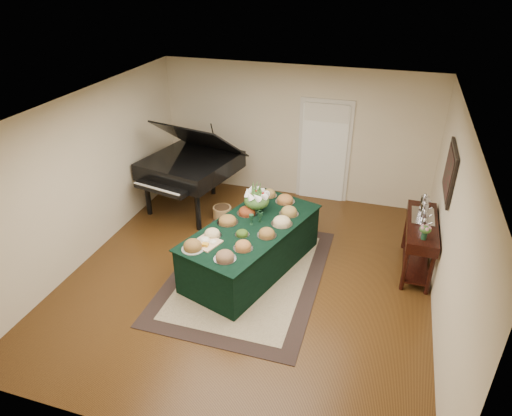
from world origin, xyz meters
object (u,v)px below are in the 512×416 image
(buffet_table, at_px, (252,247))
(grand_piano, at_px, (191,165))
(floral_centerpiece, at_px, (257,198))
(mahogany_sideboard, at_px, (421,233))

(buffet_table, bearing_deg, grand_piano, 137.60)
(floral_centerpiece, bearing_deg, grand_piano, 146.36)
(floral_centerpiece, height_order, grand_piano, grand_piano)
(buffet_table, xyz_separation_m, floral_centerpiece, (-0.07, 0.48, 0.64))
(buffet_table, relative_size, floral_centerpiece, 6.31)
(buffet_table, relative_size, mahogany_sideboard, 1.90)
(grand_piano, bearing_deg, buffet_table, -42.40)
(buffet_table, distance_m, mahogany_sideboard, 2.65)
(floral_centerpiece, xyz_separation_m, mahogany_sideboard, (2.59, 0.26, -0.35))
(floral_centerpiece, relative_size, mahogany_sideboard, 0.30)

